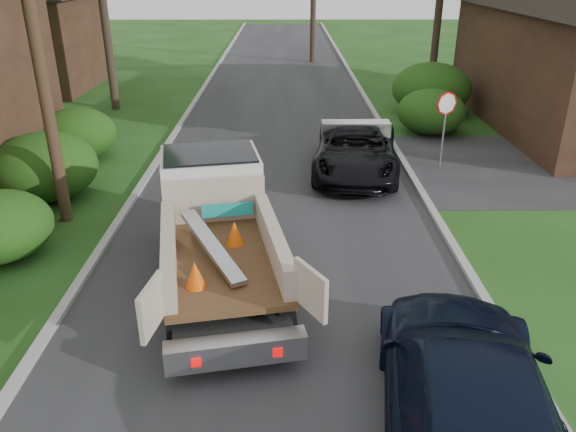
# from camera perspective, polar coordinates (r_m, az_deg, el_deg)

# --- Properties ---
(ground) EXTENTS (120.00, 120.00, 0.00)m
(ground) POSITION_cam_1_polar(r_m,az_deg,el_deg) (10.29, -1.22, -12.07)
(ground) COLOR #1F3F12
(ground) RESTS_ON ground
(road) EXTENTS (8.00, 90.00, 0.02)m
(road) POSITION_cam_1_polar(r_m,az_deg,el_deg) (19.26, -0.81, 5.95)
(road) COLOR #28282B
(road) RESTS_ON ground
(curb_left) EXTENTS (0.20, 90.00, 0.12)m
(curb_left) POSITION_cam_1_polar(r_m,az_deg,el_deg) (19.71, -12.89, 5.93)
(curb_left) COLOR #9E9E99
(curb_left) RESTS_ON ground
(curb_right) EXTENTS (0.20, 90.00, 0.12)m
(curb_right) POSITION_cam_1_polar(r_m,az_deg,el_deg) (19.64, 11.30, 6.01)
(curb_right) COLOR #9E9E99
(curb_right) RESTS_ON ground
(stop_sign) EXTENTS (0.71, 0.32, 2.48)m
(stop_sign) POSITION_cam_1_polar(r_m,az_deg,el_deg) (18.50, 15.71, 9.98)
(stop_sign) COLOR slate
(stop_sign) RESTS_ON ground
(utility_pole) EXTENTS (2.42, 1.25, 10.00)m
(utility_pole) POSITION_cam_1_polar(r_m,az_deg,el_deg) (14.43, -24.75, 18.62)
(utility_pole) COLOR #382619
(utility_pole) RESTS_ON ground
(house_left_far) EXTENTS (7.56, 7.56, 6.00)m
(house_left_far) POSITION_cam_1_polar(r_m,az_deg,el_deg) (33.35, -25.71, 16.92)
(house_left_far) COLOR #361F16
(house_left_far) RESTS_ON ground
(hedge_left_b) EXTENTS (2.86, 2.86, 1.87)m
(hedge_left_b) POSITION_cam_1_polar(r_m,az_deg,el_deg) (17.01, -23.47, 4.64)
(hedge_left_b) COLOR #173E0E
(hedge_left_b) RESTS_ON ground
(hedge_left_c) EXTENTS (2.60, 2.60, 1.70)m
(hedge_left_c) POSITION_cam_1_polar(r_m,az_deg,el_deg) (20.24, -20.65, 7.80)
(hedge_left_c) COLOR #173E0E
(hedge_left_c) RESTS_ON ground
(hedge_right_a) EXTENTS (2.60, 2.60, 1.70)m
(hedge_right_a) POSITION_cam_1_polar(r_m,az_deg,el_deg) (22.62, 14.33, 10.24)
(hedge_right_a) COLOR #173E0E
(hedge_right_a) RESTS_ON ground
(hedge_right_b) EXTENTS (3.38, 3.38, 2.21)m
(hedge_right_b) POSITION_cam_1_polar(r_m,az_deg,el_deg) (25.57, 14.36, 12.41)
(hedge_right_b) COLOR #173E0E
(hedge_right_b) RESTS_ON ground
(flatbed_truck) EXTENTS (3.55, 6.33, 2.27)m
(flatbed_truck) POSITION_cam_1_polar(r_m,az_deg,el_deg) (11.96, -7.37, 0.12)
(flatbed_truck) COLOR black
(flatbed_truck) RESTS_ON ground
(black_pickup) EXTENTS (3.17, 5.70, 1.51)m
(black_pickup) POSITION_cam_1_polar(r_m,az_deg,el_deg) (17.81, 6.94, 6.74)
(black_pickup) COLOR black
(black_pickup) RESTS_ON ground
(navy_suv) EXTENTS (3.16, 5.97, 1.65)m
(navy_suv) POSITION_cam_1_polar(r_m,az_deg,el_deg) (8.20, 17.85, -17.25)
(navy_suv) COLOR black
(navy_suv) RESTS_ON ground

